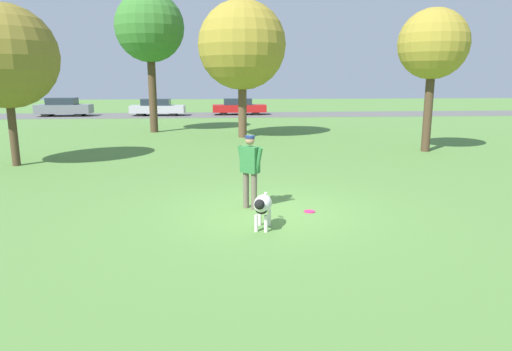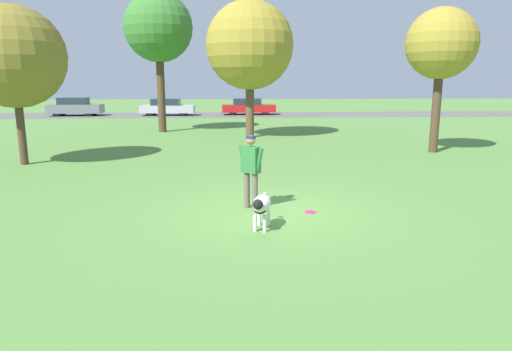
# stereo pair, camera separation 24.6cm
# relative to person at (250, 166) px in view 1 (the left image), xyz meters

# --- Properties ---
(ground_plane) EXTENTS (120.00, 120.00, 0.00)m
(ground_plane) POSITION_rel_person_xyz_m (0.42, -0.27, -0.96)
(ground_plane) COLOR #56843D
(far_road_strip) EXTENTS (120.00, 6.00, 0.01)m
(far_road_strip) POSITION_rel_person_xyz_m (0.42, 27.96, -0.96)
(far_road_strip) COLOR #5B5B59
(far_road_strip) RESTS_ON ground_plane
(person) EXTENTS (0.57, 0.50, 1.64)m
(person) POSITION_rel_person_xyz_m (0.00, 0.00, 0.00)
(person) COLOR #665B4C
(person) RESTS_ON ground_plane
(dog) EXTENTS (0.49, 1.01, 0.68)m
(dog) POSITION_rel_person_xyz_m (0.13, -1.48, -0.49)
(dog) COLOR silver
(dog) RESTS_ON ground_plane
(frisbee) EXTENTS (0.24, 0.24, 0.02)m
(frisbee) POSITION_rel_person_xyz_m (1.27, -0.40, -0.95)
(frisbee) COLOR #E52366
(frisbee) RESTS_ON ground_plane
(tree_near_right) EXTENTS (2.69, 2.69, 5.52)m
(tree_near_right) POSITION_rel_person_xyz_m (7.66, 7.69, 3.17)
(tree_near_right) COLOR #4C3826
(tree_near_right) RESTS_ON ground_plane
(tree_far_left) EXTENTS (3.63, 3.63, 7.36)m
(tree_far_left) POSITION_rel_person_xyz_m (-4.11, 15.67, 4.53)
(tree_far_left) COLOR #4C3826
(tree_far_left) RESTS_ON ground_plane
(tree_mid_center) EXTENTS (4.25, 4.25, 6.59)m
(tree_mid_center) POSITION_rel_person_xyz_m (0.60, 12.96, 3.48)
(tree_mid_center) COLOR brown
(tree_mid_center) RESTS_ON ground_plane
(tree_near_left) EXTENTS (3.31, 3.31, 5.21)m
(tree_near_left) POSITION_rel_person_xyz_m (-7.42, 5.89, 2.58)
(tree_near_left) COLOR #4C3826
(tree_near_left) RESTS_ON ground_plane
(parked_car_grey) EXTENTS (4.16, 1.86, 1.45)m
(parked_car_grey) POSITION_rel_person_xyz_m (-12.66, 27.70, -0.25)
(parked_car_grey) COLOR slate
(parked_car_grey) RESTS_ON ground_plane
(parked_car_silver) EXTENTS (4.32, 1.84, 1.34)m
(parked_car_silver) POSITION_rel_person_xyz_m (-5.37, 27.62, -0.30)
(parked_car_silver) COLOR #B7B7BC
(parked_car_silver) RESTS_ON ground_plane
(parked_car_red) EXTENTS (4.37, 1.67, 1.34)m
(parked_car_red) POSITION_rel_person_xyz_m (1.20, 28.03, -0.30)
(parked_car_red) COLOR red
(parked_car_red) RESTS_ON ground_plane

